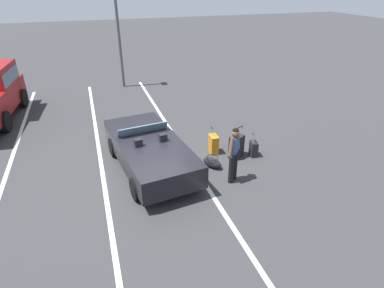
% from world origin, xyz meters
% --- Properties ---
extents(ground_plane, '(80.00, 80.00, 0.00)m').
position_xyz_m(ground_plane, '(0.00, 0.00, 0.00)').
color(ground_plane, '#333335').
extents(lot_line_near, '(18.00, 0.12, 0.01)m').
position_xyz_m(lot_line_near, '(0.00, -1.28, 0.00)').
color(lot_line_near, silver).
rests_on(lot_line_near, ground_plane).
extents(lot_line_mid, '(18.00, 0.12, 0.01)m').
position_xyz_m(lot_line_mid, '(0.00, 1.42, 0.00)').
color(lot_line_mid, silver).
rests_on(lot_line_mid, ground_plane).
extents(lot_line_far, '(18.00, 0.12, 0.01)m').
position_xyz_m(lot_line_far, '(0.00, 4.12, 0.00)').
color(lot_line_far, silver).
rests_on(lot_line_far, ground_plane).
extents(convertible_car, '(4.32, 2.26, 1.24)m').
position_xyz_m(convertible_car, '(0.21, 0.03, 0.59)').
color(convertible_car, black).
rests_on(convertible_car, ground_plane).
extents(suitcase_large_black, '(0.47, 0.56, 1.10)m').
position_xyz_m(suitcase_large_black, '(-0.20, -2.75, 0.37)').
color(suitcase_large_black, black).
rests_on(suitcase_large_black, ground_plane).
extents(suitcase_medium_bright, '(0.41, 0.26, 0.92)m').
position_xyz_m(suitcase_medium_bright, '(0.29, -2.17, 0.31)').
color(suitcase_medium_bright, orange).
rests_on(suitcase_medium_bright, ground_plane).
extents(suitcase_small_carryon, '(0.37, 0.27, 0.80)m').
position_xyz_m(suitcase_small_carryon, '(-0.31, -3.32, 0.25)').
color(suitcase_small_carryon, black).
rests_on(suitcase_small_carryon, ground_plane).
extents(duffel_bag, '(0.70, 0.58, 0.34)m').
position_xyz_m(duffel_bag, '(-0.54, -1.80, 0.16)').
color(duffel_bag, black).
rests_on(duffel_bag, ground_plane).
extents(traveler_person, '(0.44, 0.53, 1.65)m').
position_xyz_m(traveler_person, '(-1.40, -2.07, 0.93)').
color(traveler_person, black).
rests_on(traveler_person, ground_plane).
extents(parking_lamp_post, '(0.50, 0.24, 5.14)m').
position_xyz_m(parking_lamp_post, '(8.51, -0.34, 2.98)').
color(parking_lamp_post, '#4C4C51').
rests_on(parking_lamp_post, ground_plane).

